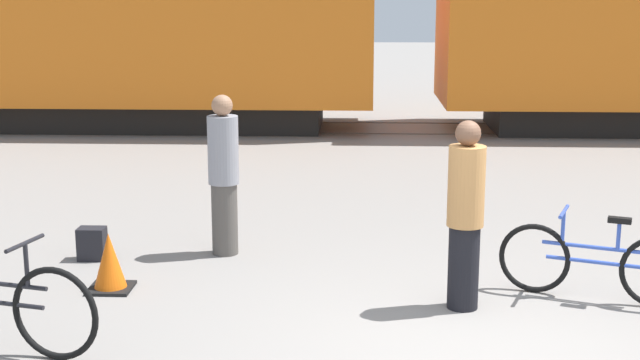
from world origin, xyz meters
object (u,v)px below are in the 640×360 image
Objects in this scene: bicycle_blue at (594,263)px; person_in_grey at (224,175)px; backpack at (92,244)px; traffic_cone at (110,264)px; person_in_tan at (465,215)px.

person_in_grey reaches higher than bicycle_blue.
person_in_grey is at bearing 11.14° from backpack.
traffic_cone reaches higher than backpack.
bicycle_blue is 5.00m from backpack.
person_in_grey is 1.54m from backpack.
backpack is (-4.89, 1.02, -0.18)m from bicycle_blue.
bicycle_blue is 2.97× the size of traffic_cone.
backpack is 0.62× the size of traffic_cone.
person_in_grey is 1.62m from traffic_cone.
backpack is at bearing 54.55° from person_in_tan.
bicycle_blue reaches higher than traffic_cone.
person_in_tan is (2.33, -1.54, -0.01)m from person_in_grey.
person_in_tan is 3.96m from backpack.
person_in_tan reaches higher than bicycle_blue.
traffic_cone is (0.45, -0.93, 0.08)m from backpack.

